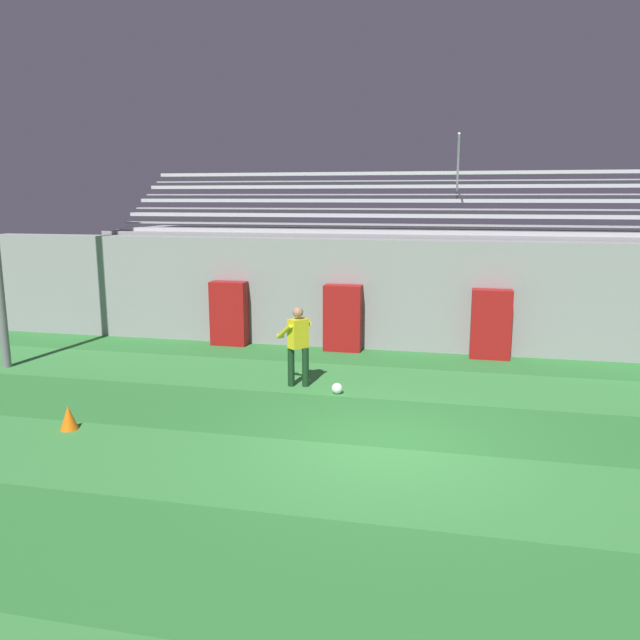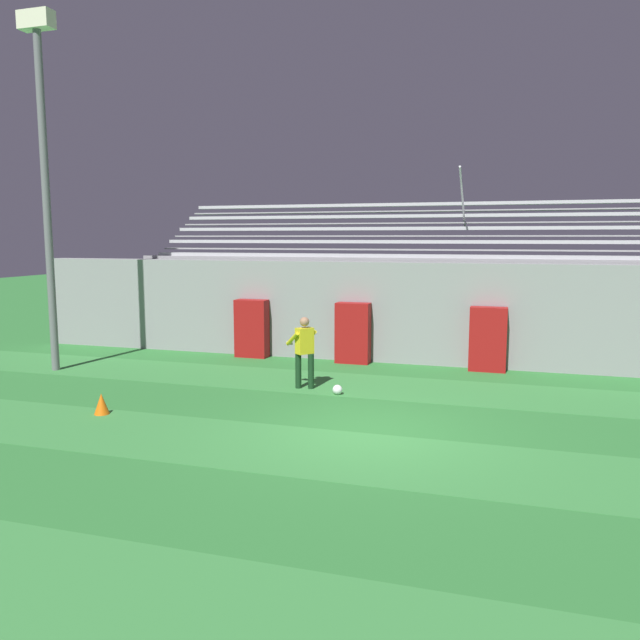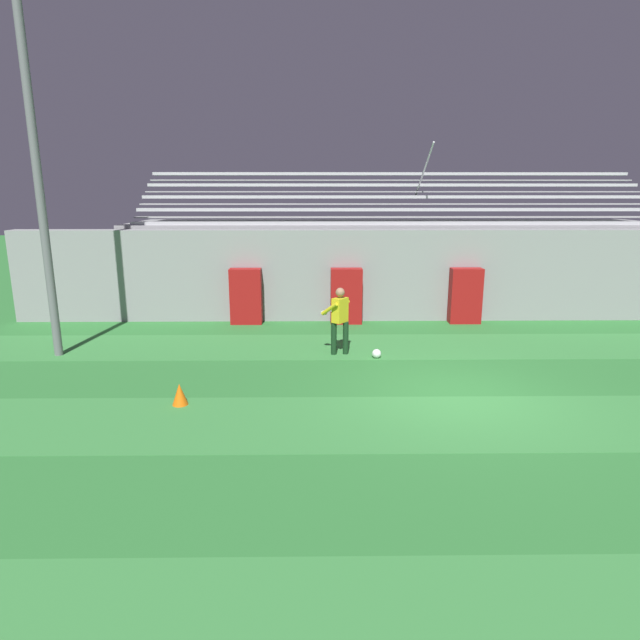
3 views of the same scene
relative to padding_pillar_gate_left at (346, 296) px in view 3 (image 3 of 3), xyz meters
name	(u,v)px [view 3 (image 3 of 3)]	position (x,y,z in m)	size (l,w,h in m)	color
ground_plane	(455,394)	(1.81, -5.95, -0.84)	(80.00, 80.00, 0.00)	#2D7533
turf_stripe_mid	(474,421)	(1.81, -7.24, -0.84)	(28.00, 2.35, 0.01)	#38843D
turf_stripe_far	(421,346)	(1.81, -2.54, -0.84)	(28.00, 2.35, 0.01)	#38843D
back_wall	(404,275)	(1.81, 0.55, 0.56)	(24.00, 0.60, 2.80)	gray
padding_pillar_gate_left	(346,296)	(0.00, 0.00, 0.00)	(0.95, 0.44, 1.68)	maroon
padding_pillar_gate_right	(465,296)	(3.63, 0.00, 0.00)	(0.95, 0.44, 1.68)	maroon
padding_pillar_far_left	(246,296)	(-3.04, 0.00, 0.00)	(0.95, 0.44, 1.68)	maroon
bleacher_stand	(393,262)	(1.81, 2.89, 0.66)	(18.00, 4.05, 5.43)	gray
floodlight_pole	(30,114)	(-7.29, -3.20, 4.76)	(0.90, 0.36, 9.01)	slate
goalkeeper	(339,317)	(-0.36, -3.20, 0.11)	(0.73, 0.74, 1.67)	#143319
soccer_ball	(377,354)	(0.53, -3.54, -0.73)	(0.22, 0.22, 0.22)	white
traffic_cone	(180,394)	(-3.52, -6.41, -0.63)	(0.30, 0.30, 0.42)	orange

